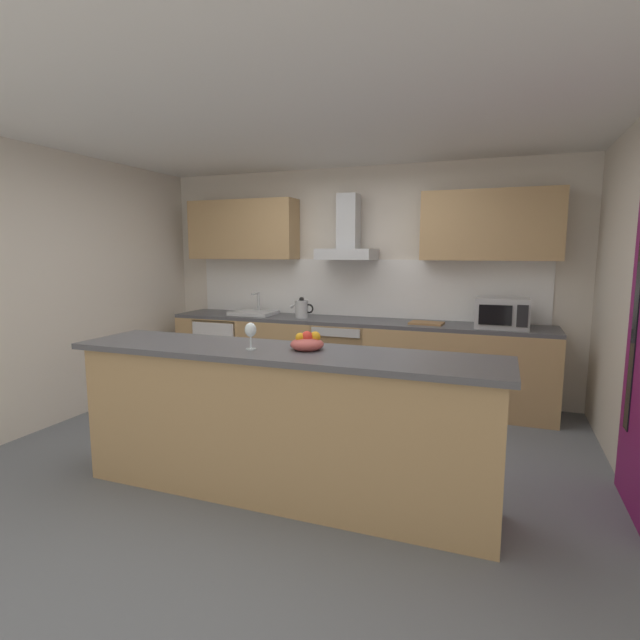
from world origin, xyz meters
name	(u,v)px	position (x,y,z in m)	size (l,w,h in m)	color
ground	(291,456)	(0.00, 0.00, -0.01)	(5.83, 4.95, 0.02)	slate
ceiling	(288,122)	(0.00, 0.00, 2.61)	(5.83, 4.95, 0.02)	white
wall_back	(360,282)	(0.00, 2.04, 1.30)	(5.83, 0.12, 2.60)	silver
wall_left	(54,288)	(-2.48, 0.00, 1.30)	(0.12, 4.95, 2.60)	silver
backsplash_tile	(359,288)	(0.00, 1.96, 1.23)	(4.11, 0.02, 0.66)	white
counter_back	(350,359)	(0.00, 1.66, 0.45)	(4.25, 0.60, 0.90)	tan
counter_island	(281,423)	(0.21, -0.63, 0.51)	(2.91, 0.64, 1.01)	tan
upper_cabinets	(355,228)	(0.00, 1.81, 1.91)	(4.20, 0.32, 0.70)	tan
oven	(343,358)	(-0.07, 1.63, 0.46)	(0.60, 0.62, 0.80)	slate
refrigerator	(226,352)	(-1.59, 1.63, 0.43)	(0.58, 0.60, 0.85)	white
microwave	(502,313)	(1.57, 1.60, 1.05)	(0.50, 0.38, 0.30)	#B7BABC
sink	(254,313)	(-1.20, 1.64, 0.93)	(0.50, 0.40, 0.26)	silver
kettle	(302,309)	(-0.56, 1.60, 1.01)	(0.29, 0.15, 0.24)	#B7BABC
range_hood	(348,239)	(-0.07, 1.76, 1.79)	(0.62, 0.45, 0.72)	#B7BABC
wine_glass	(251,331)	(0.03, -0.69, 1.14)	(0.08, 0.08, 0.18)	silver
fruit_bowl	(307,343)	(0.38, -0.57, 1.06)	(0.22, 0.22, 0.13)	#B24C47
chopping_board	(427,323)	(0.84, 1.61, 0.91)	(0.34, 0.22, 0.02)	#9E7247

